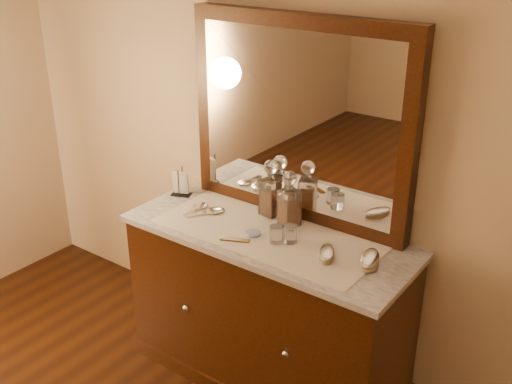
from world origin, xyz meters
TOP-DOWN VIEW (x-y plane):
  - dresser_cabinet at (0.00, 1.96)m, footprint 1.40×0.55m
  - dresser_plinth at (0.00, 1.96)m, footprint 1.46×0.59m
  - knob_left at (-0.30, 1.67)m, footprint 0.04×0.04m
  - knob_right at (0.30, 1.67)m, footprint 0.04×0.04m
  - marble_top at (0.00, 1.96)m, footprint 1.44×0.59m
  - mirror_frame at (0.00, 2.20)m, footprint 1.20×0.08m
  - mirror_glass at (0.00, 2.17)m, footprint 1.06×0.01m
  - lace_runner at (0.00, 1.94)m, footprint 1.10×0.45m
  - pin_dish at (-0.04, 1.89)m, footprint 0.08×0.08m
  - comb at (-0.08, 1.79)m, footprint 0.14×0.08m
  - napkin_rack at (-0.64, 2.03)m, footprint 0.12×0.10m
  - decanter_left at (-0.10, 2.12)m, footprint 0.10×0.10m
  - decanter_right at (0.04, 2.08)m, footprint 0.11×0.11m
  - brush_near at (0.35, 1.90)m, footprint 0.13×0.17m
  - brush_far at (0.53, 1.96)m, footprint 0.13×0.19m
  - hand_mirror_outer at (-0.44, 1.95)m, footprint 0.08×0.19m
  - hand_mirror_inner at (-0.35, 1.96)m, footprint 0.15×0.20m
  - tumblers at (0.11, 1.92)m, footprint 0.12×0.11m

SIDE VIEW (x-z plane):
  - dresser_plinth at x=0.00m, z-range 0.00..0.08m
  - dresser_cabinet at x=0.00m, z-range 0.00..0.82m
  - knob_left at x=-0.30m, z-range 0.43..0.47m
  - knob_right at x=0.30m, z-range 0.43..0.47m
  - marble_top at x=0.00m, z-range 0.82..0.85m
  - lace_runner at x=0.00m, z-range 0.85..0.85m
  - comb at x=-0.08m, z-range 0.85..0.86m
  - pin_dish at x=-0.04m, z-range 0.85..0.87m
  - hand_mirror_outer at x=-0.44m, z-range 0.85..0.87m
  - hand_mirror_inner at x=-0.35m, z-range 0.85..0.87m
  - brush_near at x=0.35m, z-range 0.85..0.90m
  - brush_far at x=0.53m, z-range 0.85..0.90m
  - tumblers at x=0.11m, z-range 0.85..0.93m
  - napkin_rack at x=-0.64m, z-range 0.83..0.99m
  - decanter_right at x=0.04m, z-range 0.82..1.11m
  - decanter_left at x=-0.10m, z-range 0.82..1.11m
  - mirror_frame at x=0.00m, z-range 0.85..1.85m
  - mirror_glass at x=0.00m, z-range 0.92..1.78m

